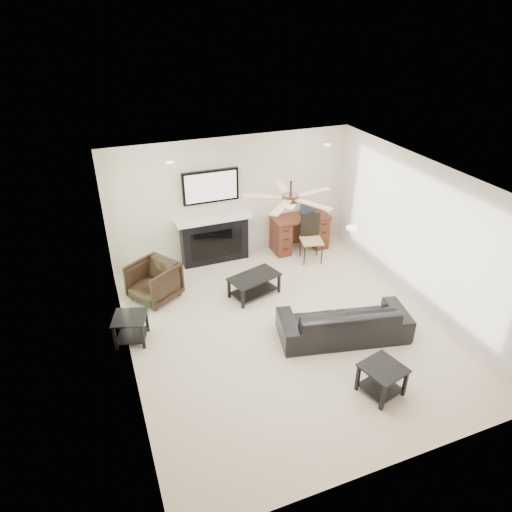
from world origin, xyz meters
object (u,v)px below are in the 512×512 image
(sofa, at_px, (344,321))
(fireplace_unit, at_px, (214,219))
(armchair, at_px, (154,281))
(coffee_table, at_px, (254,286))
(desk, at_px, (300,233))

(sofa, xyz_separation_m, fireplace_unit, (-1.19, 3.07, 0.66))
(armchair, relative_size, fireplace_unit, 0.40)
(sofa, xyz_separation_m, armchair, (-2.60, 2.15, 0.05))
(sofa, distance_m, coffee_table, 1.84)
(coffee_table, distance_m, desk, 2.05)
(sofa, relative_size, fireplace_unit, 1.07)
(armchair, xyz_separation_m, fireplace_unit, (1.41, 0.92, 0.60))
(fireplace_unit, bearing_deg, armchair, -146.89)
(desk, bearing_deg, coffee_table, -139.27)
(coffee_table, xyz_separation_m, fireplace_unit, (-0.29, 1.47, 0.75))
(sofa, relative_size, coffee_table, 2.26)
(sofa, xyz_separation_m, desk, (0.65, 2.93, 0.08))
(armchair, height_order, fireplace_unit, fireplace_unit)
(coffee_table, bearing_deg, sofa, -77.48)
(armchair, distance_m, fireplace_unit, 1.79)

